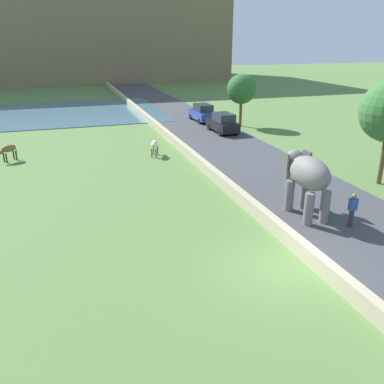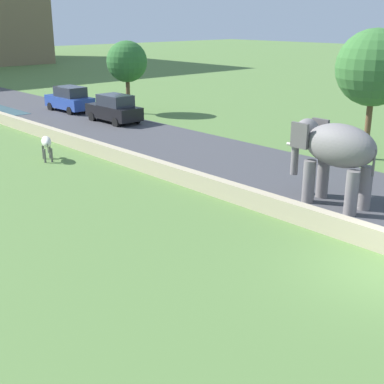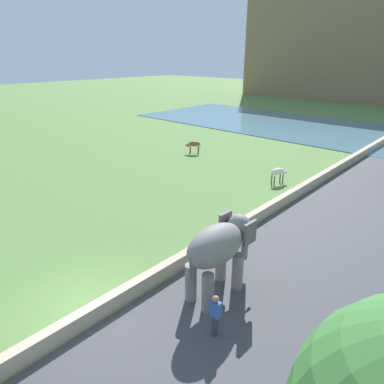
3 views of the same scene
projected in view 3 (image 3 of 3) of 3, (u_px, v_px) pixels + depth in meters
ground_plane at (80, 303)px, 12.77m from camera, size 220.00×220.00×0.00m
road_surface at (381, 191)px, 23.23m from camera, size 7.00×120.00×0.06m
barrier_wall at (316, 181)px, 24.14m from camera, size 0.40×110.00×0.67m
lake at (270, 122)px, 47.04m from camera, size 36.00×18.00×0.08m
elephant at (219, 248)px, 12.59m from camera, size 1.47×3.48×2.99m
person_beside_elephant at (215, 315)px, 10.95m from camera, size 0.36×0.22×1.63m
cow_brown at (194, 145)px, 31.91m from camera, size 1.29×1.14×1.15m
cow_white at (278, 172)px, 24.39m from camera, size 0.83×1.41×1.15m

